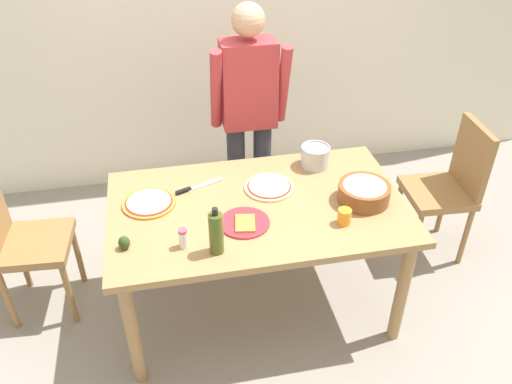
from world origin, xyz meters
name	(u,v)px	position (x,y,z in m)	size (l,w,h in m)	color
ground	(258,303)	(0.00, 0.00, 0.00)	(8.00, 8.00, 0.00)	gray
wall_back	(214,16)	(0.00, 1.60, 1.30)	(5.60, 0.10, 2.60)	silver
dining_table	(258,218)	(0.00, 0.00, 0.67)	(1.60, 0.96, 0.76)	#A37A4C
person_cook	(249,111)	(0.10, 0.76, 0.94)	(0.49, 0.25, 1.62)	#2D2D38
chair_wooden_left	(19,236)	(-1.32, 0.26, 0.54)	(0.43, 0.43, 0.95)	olive
chair_wooden_right	(450,184)	(1.32, 0.27, 0.54)	(0.42, 0.42, 0.95)	olive
pizza_raw_on_board	(269,187)	(0.09, 0.14, 0.77)	(0.28, 0.28, 0.02)	beige
pizza_cooked_on_tray	(149,203)	(-0.57, 0.12, 0.77)	(0.29, 0.29, 0.02)	#C67A33
plate_with_slice	(245,223)	(-0.10, -0.15, 0.77)	(0.26, 0.26, 0.02)	red
popcorn_bowl	(364,191)	(0.57, -0.07, 0.82)	(0.28, 0.28, 0.11)	brown
olive_oil_bottle	(216,233)	(-0.27, -0.33, 0.87)	(0.07, 0.07, 0.26)	#47561E
steel_pot	(315,156)	(0.41, 0.32, 0.83)	(0.17, 0.17, 0.13)	#B7B7BC
cup_orange	(344,217)	(0.40, -0.24, 0.80)	(0.07, 0.07, 0.09)	orange
salt_shaker	(183,238)	(-0.42, -0.26, 0.81)	(0.04, 0.04, 0.11)	white
chef_knife	(194,188)	(-0.32, 0.22, 0.77)	(0.28, 0.13, 0.02)	silver
avocado	(124,243)	(-0.70, -0.22, 0.80)	(0.06, 0.06, 0.07)	#2D4219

